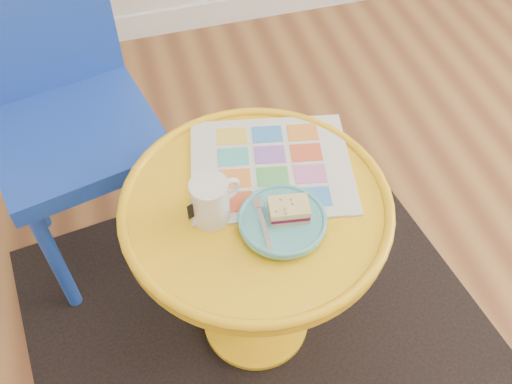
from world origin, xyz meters
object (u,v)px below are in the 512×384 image
object	(u,v)px
plate	(282,221)
newspaper	(271,166)
mug	(211,199)
chair	(59,100)
side_table	(256,244)

from	to	relation	value
plate	newspaper	bearing A→B (deg)	80.75
newspaper	plate	distance (m)	0.17
mug	chair	bearing A→B (deg)	101.12
side_table	plate	bearing A→B (deg)	-64.67
mug	plate	xyz separation A→B (m)	(0.14, -0.07, -0.04)
side_table	mug	xyz separation A→B (m)	(-0.10, -0.01, 0.22)
mug	plate	distance (m)	0.16
side_table	newspaper	bearing A→B (deg)	55.59
chair	mug	distance (m)	0.60
newspaper	side_table	bearing A→B (deg)	-112.75
side_table	plate	world-z (taller)	plate
plate	side_table	bearing A→B (deg)	115.33
chair	newspaper	size ratio (longest dim) A/B	2.58
chair	newspaper	world-z (taller)	chair
chair	newspaper	bearing A→B (deg)	-53.66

